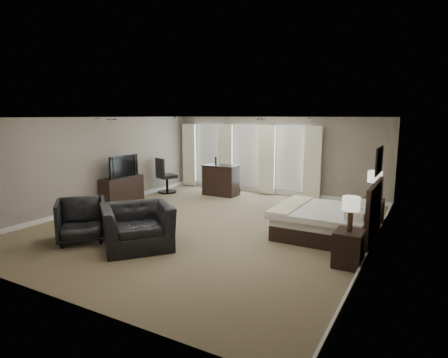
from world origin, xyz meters
The scene contains 16 objects.
room centered at (0.00, 0.00, 1.30)m, with size 7.60×8.60×2.64m.
window_bay centered at (-1.00, 4.11, 1.20)m, with size 5.25×0.20×2.30m.
bed centered at (2.58, 0.54, 0.64)m, with size 2.02×1.93×1.29m, color silver.
nightstand_near centered at (3.47, -0.91, 0.32)m, with size 0.48×0.58×0.64m, color black.
nightstand_far centered at (3.47, 1.99, 0.32)m, with size 0.48×0.58×0.64m, color black.
lamp_near centered at (3.47, -0.91, 0.95)m, with size 0.30×0.30×0.62m, color beige.
lamp_far centered at (3.47, 1.99, 0.98)m, with size 0.34×0.34×0.69m, color beige.
wall_art centered at (3.70, 0.54, 1.75)m, with size 0.04×0.96×0.56m, color slate.
dresser centered at (-3.45, 0.63, 0.41)m, with size 0.46×1.42×0.83m, color black.
tv centered at (-3.45, 0.63, 0.90)m, with size 1.13×0.65×0.15m, color black.
armchair_near centered at (-0.42, -2.05, 0.59)m, with size 1.36×0.88×1.19m, color black.
armchair_far centered at (-1.76, -2.30, 0.50)m, with size 0.97×0.90×0.99m, color black.
bar_counter centered at (-1.47, 3.16, 0.51)m, with size 1.18×0.61×1.03m, color black.
bar_stool_left centered at (-2.05, 3.26, 0.40)m, with size 0.38×0.38×0.80m, color black.
bar_stool_right centered at (-1.12, 3.54, 0.40)m, with size 0.38×0.38×0.80m, color black.
desk_chair centered at (-3.29, 2.60, 0.61)m, with size 0.62×0.62×1.22m, color black.
Camera 1 is at (4.64, -7.51, 2.64)m, focal length 30.00 mm.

